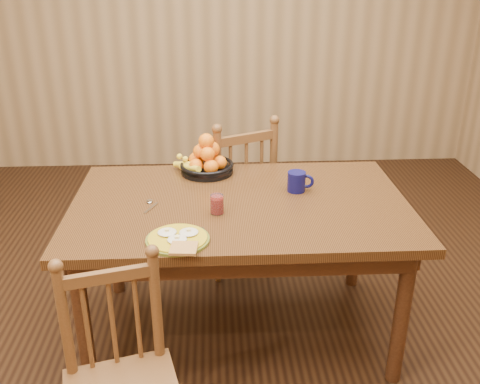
{
  "coord_description": "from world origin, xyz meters",
  "views": [
    {
      "loc": [
        -0.12,
        -2.31,
        1.83
      ],
      "look_at": [
        0.0,
        0.0,
        0.8
      ],
      "focal_mm": 40.0,
      "sensor_mm": 36.0,
      "label": 1
    }
  ],
  "objects_px": {
    "dining_table": "(240,217)",
    "fruit_bowl": "(206,161)",
    "chair_far": "(235,197)",
    "coffee_mug": "(297,181)",
    "breakfast_plate": "(178,239)"
  },
  "relations": [
    {
      "from": "dining_table",
      "to": "fruit_bowl",
      "type": "bearing_deg",
      "value": 113.17
    },
    {
      "from": "chair_far",
      "to": "coffee_mug",
      "type": "xyz_separation_m",
      "value": [
        0.29,
        -0.55,
        0.33
      ]
    },
    {
      "from": "breakfast_plate",
      "to": "coffee_mug",
      "type": "bearing_deg",
      "value": 40.83
    },
    {
      "from": "chair_far",
      "to": "fruit_bowl",
      "type": "relative_size",
      "value": 3.0
    },
    {
      "from": "breakfast_plate",
      "to": "fruit_bowl",
      "type": "relative_size",
      "value": 0.9
    },
    {
      "from": "dining_table",
      "to": "coffee_mug",
      "type": "height_order",
      "value": "coffee_mug"
    },
    {
      "from": "dining_table",
      "to": "breakfast_plate",
      "type": "distance_m",
      "value": 0.48
    },
    {
      "from": "chair_far",
      "to": "coffee_mug",
      "type": "bearing_deg",
      "value": 92.99
    },
    {
      "from": "dining_table",
      "to": "chair_far",
      "type": "bearing_deg",
      "value": 89.85
    },
    {
      "from": "dining_table",
      "to": "breakfast_plate",
      "type": "xyz_separation_m",
      "value": [
        -0.27,
        -0.38,
        0.1
      ]
    },
    {
      "from": "chair_far",
      "to": "fruit_bowl",
      "type": "distance_m",
      "value": 0.47
    },
    {
      "from": "dining_table",
      "to": "coffee_mug",
      "type": "distance_m",
      "value": 0.34
    },
    {
      "from": "chair_far",
      "to": "fruit_bowl",
      "type": "bearing_deg",
      "value": 34.7
    },
    {
      "from": "chair_far",
      "to": "breakfast_plate",
      "type": "height_order",
      "value": "chair_far"
    },
    {
      "from": "chair_far",
      "to": "dining_table",
      "type": "bearing_deg",
      "value": 65.14
    }
  ]
}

